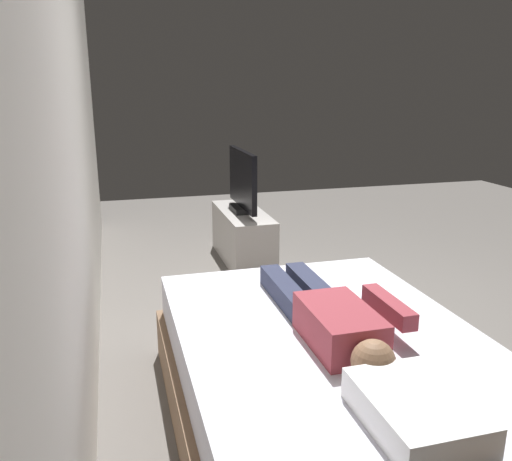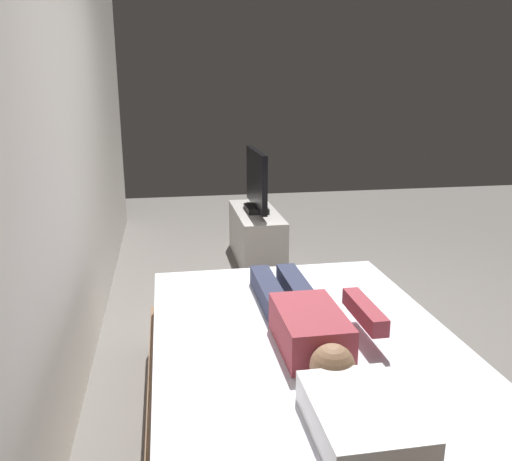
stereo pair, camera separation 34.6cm
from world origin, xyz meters
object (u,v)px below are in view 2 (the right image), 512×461
object	(u,v)px
bed	(304,389)
person	(305,319)
remote	(373,313)
pillow	(362,418)
tv	(256,182)
tv_stand	(256,236)

from	to	relation	value
bed	person	distance (m)	0.36
bed	person	xyz separation A→B (m)	(0.03, -0.01, 0.36)
remote	pillow	bearing A→B (deg)	155.62
bed	tv	size ratio (longest dim) A/B	2.38
pillow	person	size ratio (longest dim) A/B	0.38
person	remote	world-z (taller)	person
person	remote	distance (m)	0.44
bed	tv	xyz separation A→B (m)	(2.72, -0.24, 0.52)
person	tv	distance (m)	2.71
tv_stand	tv	bearing A→B (deg)	0.00
bed	remote	size ratio (longest dim) A/B	13.93
pillow	person	xyz separation A→B (m)	(0.75, -0.01, 0.02)
person	tv	xyz separation A→B (m)	(2.69, -0.24, 0.16)
bed	tv	world-z (taller)	tv
pillow	remote	bearing A→B (deg)	-24.38
bed	pillow	xyz separation A→B (m)	(-0.73, -0.00, 0.34)
remote	tv	distance (m)	2.56
person	remote	size ratio (longest dim) A/B	8.40
pillow	tv	distance (m)	3.46
pillow	tv_stand	world-z (taller)	pillow
tv_stand	person	bearing A→B (deg)	175.01
tv_stand	bed	bearing A→B (deg)	174.95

